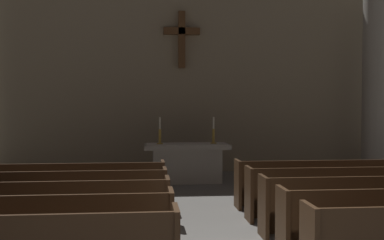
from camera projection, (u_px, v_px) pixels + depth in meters
name	position (u px, v px, depth m)	size (l,w,h in m)	color
pew_left_row_2	(19.00, 230.00, 5.83)	(3.84, 0.50, 0.95)	#422B19
pew_left_row_3	(38.00, 212.00, 6.85)	(3.84, 0.50, 0.95)	#422B19
pew_left_row_4	(52.00, 198.00, 7.86)	(3.84, 0.50, 0.95)	#422B19
pew_left_row_5	(62.00, 187.00, 8.87)	(3.84, 0.50, 0.95)	#422B19
pew_right_row_3	(382.00, 204.00, 7.35)	(3.84, 0.50, 0.95)	#422B19
pew_right_row_4	(354.00, 192.00, 8.36)	(3.84, 0.50, 0.95)	#422B19
pew_right_row_5	(331.00, 183.00, 9.37)	(3.84, 0.50, 0.95)	#422B19
column_right_third	(377.00, 64.00, 13.14)	(1.16, 1.16, 6.49)	#9E998E
altar	(187.00, 162.00, 12.25)	(2.20, 0.90, 1.01)	#A8A399
candlestick_left	(160.00, 135.00, 12.16)	(0.16, 0.16, 0.69)	#B79338
candlestick_right	(213.00, 135.00, 12.29)	(0.16, 0.16, 0.69)	#B79338
apse_with_cross	(181.00, 53.00, 14.13)	(11.98, 0.45, 7.17)	gray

